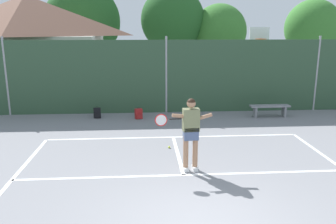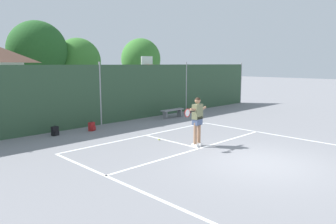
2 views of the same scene
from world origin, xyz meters
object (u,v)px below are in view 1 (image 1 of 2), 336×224
tennis_player (190,128)px  backpack_black (97,113)px  tennis_ball (169,147)px  courtside_bench (270,108)px  basketball_hoop (258,55)px  backpack_red (139,114)px

tennis_player → backpack_black: size_ratio=4.01×
tennis_ball → courtside_bench: size_ratio=0.04×
basketball_hoop → tennis_player: (-4.14, -7.61, -1.20)m
backpack_black → tennis_player: bearing=-61.2°
backpack_red → basketball_hoop: bearing=23.6°
backpack_red → courtside_bench: bearing=-0.8°
basketball_hoop → tennis_ball: basketball_hoop is taller
backpack_black → basketball_hoop: bearing=16.7°
courtside_bench → basketball_hoop: bearing=85.4°
basketball_hoop → backpack_red: 6.35m
backpack_red → tennis_ball: bearing=-74.9°
tennis_ball → courtside_bench: courtside_bench is taller
basketball_hoop → courtside_bench: (-0.20, -2.47, -1.95)m
backpack_black → courtside_bench: bearing=-2.7°
courtside_bench → tennis_player: bearing=-127.4°
tennis_ball → backpack_red: bearing=105.1°
tennis_player → courtside_bench: tennis_player is taller
basketball_hoop → tennis_ball: 7.81m
tennis_ball → courtside_bench: bearing=38.7°
backpack_red → courtside_bench: courtside_bench is taller
basketball_hoop → backpack_red: basketball_hoop is taller
courtside_bench → backpack_red: bearing=179.2°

